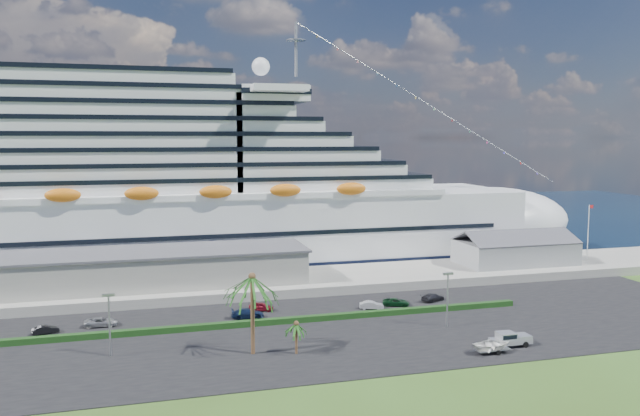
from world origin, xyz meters
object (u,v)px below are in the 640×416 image
object	(u,v)px
pickup_truck	(510,338)
cruise_ship	(154,192)
parked_car_3	(248,313)
boat_trailer	(492,345)

from	to	relation	value
pickup_truck	cruise_ship	bearing A→B (deg)	124.54
parked_car_3	boat_trailer	xyz separation A→B (m)	(28.62, -24.63, 0.38)
pickup_truck	boat_trailer	size ratio (longest dim) A/B	0.96
pickup_truck	boat_trailer	bearing A→B (deg)	-154.64
parked_car_3	cruise_ship	bearing A→B (deg)	20.13
cruise_ship	pickup_truck	size ratio (longest dim) A/B	33.66
cruise_ship	pickup_truck	bearing A→B (deg)	-55.46
parked_car_3	boat_trailer	world-z (taller)	boat_trailer
boat_trailer	cruise_ship	bearing A→B (deg)	121.62
parked_car_3	boat_trailer	bearing A→B (deg)	-127.63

